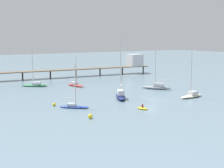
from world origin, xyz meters
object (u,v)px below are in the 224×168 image
sailboat_blue (74,105)px  mooring_buoy_near (54,104)px  sailboat_navy (121,95)px  pier (106,64)px  mooring_buoy_outer (90,116)px  sailboat_green (35,84)px  sailboat_gray (157,86)px  sailboat_red (75,84)px  dinghy_yellow (142,108)px  sailboat_cream (192,95)px

sailboat_blue → mooring_buoy_near: sailboat_blue is taller
sailboat_navy → mooring_buoy_near: (-16.18, 0.35, -0.54)m
pier → mooring_buoy_outer: size_ratio=83.18×
sailboat_green → sailboat_blue: (-3.42, -32.01, -0.05)m
pier → sailboat_gray: bearing=-99.5°
pier → mooring_buoy_outer: (-36.69, -54.17, -3.60)m
mooring_buoy_near → sailboat_red: bearing=54.4°
sailboat_green → dinghy_yellow: 40.91m
sailboat_navy → pier: bearing=62.3°
sailboat_gray → dinghy_yellow: bearing=-136.5°
dinghy_yellow → mooring_buoy_outer: dinghy_yellow is taller
sailboat_green → sailboat_cream: 44.09m
pier → dinghy_yellow: 58.63m
sailboat_cream → sailboat_gray: bearing=85.7°
sailboat_cream → dinghy_yellow: bearing=-167.6°
mooring_buoy_outer → sailboat_green: bearing=83.4°
mooring_buoy_near → pier: bearing=47.3°
sailboat_navy → dinghy_yellow: size_ratio=5.25×
mooring_buoy_near → mooring_buoy_outer: size_ratio=0.86×
dinghy_yellow → pier: bearing=65.3°
sailboat_blue → dinghy_yellow: (10.85, -8.22, -0.38)m
sailboat_blue → sailboat_gray: bearing=17.6°
sailboat_cream → mooring_buoy_outer: 30.08m
sailboat_cream → sailboat_navy: sailboat_navy is taller
sailboat_green → sailboat_cream: bearing=-55.6°
pier → mooring_buoy_outer: bearing=-124.1°
sailboat_red → mooring_buoy_near: (-15.73, -21.97, -0.25)m
sailboat_red → dinghy_yellow: 34.15m
dinghy_yellow → sailboat_green: bearing=100.5°
sailboat_gray → sailboat_red: sailboat_gray is taller
pier → sailboat_red: 29.42m
sailboat_green → dinghy_yellow: bearing=-79.5°
sailboat_blue → sailboat_cream: bearing=-8.8°
sailboat_green → mooring_buoy_outer: sailboat_green is taller
pier → sailboat_blue: size_ratio=7.66×
sailboat_cream → sailboat_gray: sailboat_cream is taller
pier → mooring_buoy_outer: pier is taller
pier → sailboat_cream: size_ratio=6.43×
sailboat_navy → mooring_buoy_near: bearing=178.8°
sailboat_green → sailboat_red: bearing=-32.2°
sailboat_red → mooring_buoy_near: sailboat_red is taller
sailboat_blue → sailboat_red: sailboat_blue is taller
sailboat_navy → mooring_buoy_outer: 19.71m
sailboat_blue → mooring_buoy_outer: size_ratio=10.86×
sailboat_gray → sailboat_navy: sailboat_navy is taller
sailboat_gray → sailboat_green: bearing=138.9°
dinghy_yellow → mooring_buoy_near: size_ratio=3.84×
sailboat_blue → mooring_buoy_near: (-2.53, 3.88, -0.25)m
sailboat_red → mooring_buoy_near: size_ratio=12.18×
mooring_buoy_outer → mooring_buoy_near: bearing=95.1°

